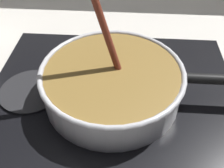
% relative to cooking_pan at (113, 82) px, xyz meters
% --- Properties ---
extents(ground, '(2.40, 1.60, 0.04)m').
position_rel_cooking_pan_xyz_m(ground, '(-0.05, -0.14, -0.07)').
color(ground, beige).
extents(hob_plate, '(0.56, 0.48, 0.01)m').
position_rel_cooking_pan_xyz_m(hob_plate, '(-0.00, -0.00, -0.05)').
color(hob_plate, black).
rests_on(hob_plate, ground).
extents(burner_ring, '(0.20, 0.20, 0.01)m').
position_rel_cooking_pan_xyz_m(burner_ring, '(-0.00, -0.00, -0.04)').
color(burner_ring, '#592D0C').
rests_on(burner_ring, hob_plate).
extents(spare_burner, '(0.14, 0.14, 0.01)m').
position_rel_cooking_pan_xyz_m(spare_burner, '(-0.19, -0.00, -0.04)').
color(spare_burner, '#262628').
rests_on(spare_burner, hob_plate).
extents(cooking_pan, '(0.48, 0.30, 0.33)m').
position_rel_cooking_pan_xyz_m(cooking_pan, '(0.00, 0.00, 0.00)').
color(cooking_pan, silver).
rests_on(cooking_pan, hob_plate).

